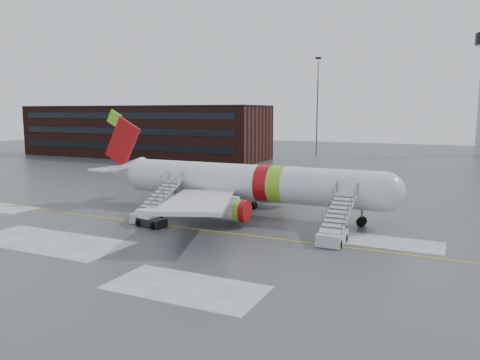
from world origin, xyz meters
The scene contains 7 objects.
ground centered at (0.00, 0.00, 0.00)m, with size 260.00×260.00×0.00m, color #494C4F.
airliner centered at (3.96, 6.83, 3.42)m, with size 35.03×32.97×11.18m.
airstair_fwd centered at (15.87, 0.29, 1.06)m, with size 2.05×7.70×3.48m.
airstair_aft centered at (-2.82, 0.29, 1.06)m, with size 2.05×7.70×3.48m.
pushback_tug centered at (-1.49, -1.85, 0.71)m, with size 3.04×2.51×1.60m.
terminal_building centered at (-45.00, 54.98, 6.20)m, with size 62.00×16.11×12.30m.
light_mast_far_n centered at (-8.00, 78.00, 13.84)m, with size 1.20×1.20×24.25m.
Camera 1 is at (24.98, -37.86, 10.93)m, focal length 35.00 mm.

